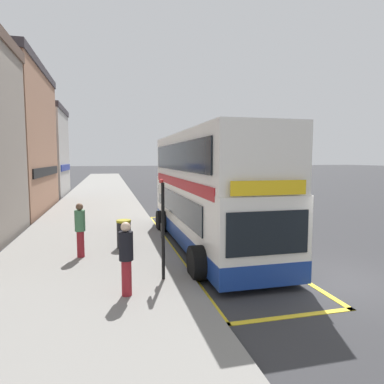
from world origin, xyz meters
TOP-DOWN VIEW (x-y plane):
  - ground_plane at (0.00, 32.00)m, footprint 260.00×260.00m
  - pavement_near at (-7.00, 32.00)m, footprint 6.00×76.00m
  - double_decker_bus at (-2.46, 4.88)m, footprint 3.23×10.47m
  - bus_bay_markings at (-2.42, 5.12)m, footprint 3.15×13.39m
  - bus_stop_sign at (-4.83, 1.19)m, footprint 0.09×0.51m
  - terrace_annex at (-15.03, 26.43)m, footprint 9.86×7.81m
  - parked_car_maroon_distant at (2.52, 39.79)m, footprint 2.09×4.20m
  - pedestrian_waiting_near_sign at (-7.19, 3.83)m, footprint 0.34×0.34m
  - pedestrian_further_back at (-5.86, 0.21)m, footprint 0.34×0.34m
  - litter_bin at (-5.72, 4.76)m, footprint 0.54×0.54m

SIDE VIEW (x-z plane):
  - ground_plane at x=0.00m, z-range 0.00..0.00m
  - bus_bay_markings at x=-2.42m, z-range 0.00..0.01m
  - pavement_near at x=-7.00m, z-range 0.00..0.14m
  - litter_bin at x=-5.72m, z-range 0.14..1.17m
  - parked_car_maroon_distant at x=2.52m, z-range -0.01..1.61m
  - pedestrian_further_back at x=-5.86m, z-range 0.22..2.02m
  - pedestrian_waiting_near_sign at x=-7.19m, z-range 0.23..2.05m
  - bus_stop_sign at x=-4.83m, z-range 0.38..3.09m
  - double_decker_bus at x=-2.46m, z-range -0.14..4.26m
  - terrace_annex at x=-15.03m, z-range 0.01..8.25m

